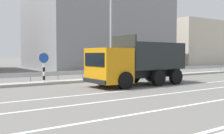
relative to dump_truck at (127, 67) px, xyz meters
The scene contains 10 objects.
ground_plane 2.31m from the dump_truck, 108.98° to the left, with size 320.00×320.00×0.00m, color #605E5B.
lane_strip_0 2.36m from the dump_truck, 62.52° to the right, with size 62.80×0.16×0.01m, color silver.
lane_strip_1 4.24m from the dump_truck, 76.80° to the right, with size 62.80×0.16×0.01m, color silver.
median_island 4.14m from the dump_truck, 99.14° to the left, with size 34.54×1.10×0.18m, color gray.
median_guardrail 5.16m from the dump_truck, 97.09° to the left, with size 62.80×0.09×0.78m.
dump_truck is the anchor object (origin of this frame).
median_road_sign 5.74m from the dump_truck, 136.96° to the left, with size 0.74×0.16×2.19m.
street_lamp_1 5.20m from the dump_truck, 69.21° to the left, with size 0.72×2.67×8.10m.
background_building_1 24.64m from the dump_truck, 63.30° to the left, with size 19.66×14.49×12.12m, color gray.
background_building_2 41.78m from the dump_truck, 34.40° to the left, with size 15.84×13.62×8.70m, color beige.
Camera 1 is at (-9.81, -15.32, 2.06)m, focal length 42.00 mm.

